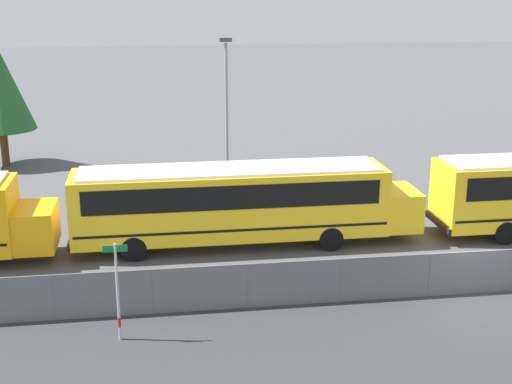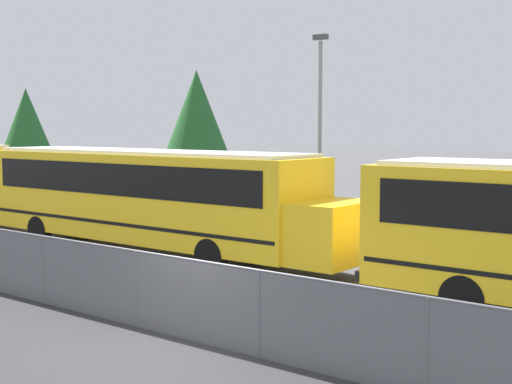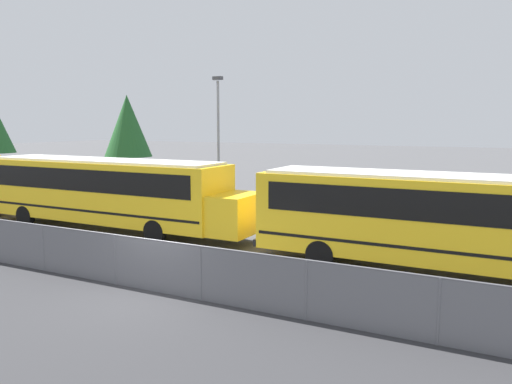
% 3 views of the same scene
% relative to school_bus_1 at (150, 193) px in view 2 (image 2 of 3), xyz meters
% --- Properties ---
extents(ground_plane, '(200.00, 200.00, 0.00)m').
position_rel_school_bus_1_xyz_m(ground_plane, '(7.20, -5.77, -1.89)').
color(ground_plane, '#4C4C4F').
extents(fence, '(69.76, 0.07, 1.53)m').
position_rel_school_bus_1_xyz_m(fence, '(7.20, -5.77, -1.10)').
color(fence, '#9EA0A5').
rests_on(fence, ground_plane).
extents(school_bus_1, '(13.80, 2.57, 3.18)m').
position_rel_school_bus_1_xyz_m(school_bus_1, '(0.00, 0.00, 0.00)').
color(school_bus_1, yellow).
rests_on(school_bus_1, ground_plane).
extents(light_pole, '(0.60, 0.24, 7.48)m').
position_rel_school_bus_1_xyz_m(light_pole, '(0.49, 8.71, 2.24)').
color(light_pole, gray).
rests_on(light_pole, ground_plane).
extents(tree_1, '(3.79, 3.79, 7.05)m').
position_rel_school_bus_1_xyz_m(tree_1, '(-11.59, 14.60, 2.68)').
color(tree_1, '#51381E').
rests_on(tree_1, ground_plane).
extents(tree_2, '(3.46, 3.46, 6.53)m').
position_rel_school_bus_1_xyz_m(tree_2, '(-27.25, 14.14, 2.37)').
color(tree_2, '#51381E').
rests_on(tree_2, ground_plane).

